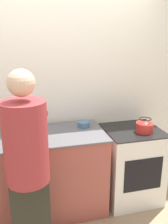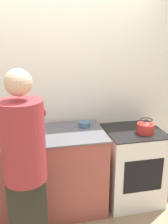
{
  "view_description": "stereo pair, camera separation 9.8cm",
  "coord_description": "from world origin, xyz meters",
  "px_view_note": "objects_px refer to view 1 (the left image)",
  "views": [
    {
      "loc": [
        -0.4,
        -2.14,
        1.96
      ],
      "look_at": [
        0.21,
        0.23,
        1.18
      ],
      "focal_mm": 40.0,
      "sensor_mm": 36.0,
      "label": 1
    },
    {
      "loc": [
        -0.31,
        -2.17,
        1.96
      ],
      "look_at": [
        0.21,
        0.23,
        1.18
      ],
      "focal_mm": 40.0,
      "sensor_mm": 36.0,
      "label": 2
    }
  ],
  "objects_px": {
    "knife": "(22,138)",
    "bowl_prep": "(83,124)",
    "kettle": "(145,126)",
    "oven": "(131,164)",
    "cutting_board": "(22,141)",
    "person": "(27,166)"
  },
  "relations": [
    {
      "from": "cutting_board",
      "to": "kettle",
      "type": "height_order",
      "value": "kettle"
    },
    {
      "from": "cutting_board",
      "to": "knife",
      "type": "bearing_deg",
      "value": 93.77
    },
    {
      "from": "oven",
      "to": "person",
      "type": "bearing_deg",
      "value": -154.09
    },
    {
      "from": "knife",
      "to": "kettle",
      "type": "distance_m",
      "value": 1.34
    },
    {
      "from": "kettle",
      "to": "cutting_board",
      "type": "bearing_deg",
      "value": -179.27
    },
    {
      "from": "cutting_board",
      "to": "knife",
      "type": "distance_m",
      "value": 0.04
    },
    {
      "from": "person",
      "to": "knife",
      "type": "distance_m",
      "value": 0.52
    },
    {
      "from": "bowl_prep",
      "to": "kettle",
      "type": "bearing_deg",
      "value": -19.74
    },
    {
      "from": "person",
      "to": "cutting_board",
      "type": "bearing_deg",
      "value": 93.48
    },
    {
      "from": "person",
      "to": "kettle",
      "type": "bearing_deg",
      "value": 20.8
    },
    {
      "from": "knife",
      "to": "kettle",
      "type": "relative_size",
      "value": 1.27
    },
    {
      "from": "kettle",
      "to": "bowl_prep",
      "type": "relative_size",
      "value": 1.49
    },
    {
      "from": "knife",
      "to": "bowl_prep",
      "type": "distance_m",
      "value": 0.72
    },
    {
      "from": "oven",
      "to": "person",
      "type": "relative_size",
      "value": 0.52
    },
    {
      "from": "oven",
      "to": "cutting_board",
      "type": "bearing_deg",
      "value": -174.9
    },
    {
      "from": "oven",
      "to": "bowl_prep",
      "type": "relative_size",
      "value": 6.8
    },
    {
      "from": "bowl_prep",
      "to": "knife",
      "type": "bearing_deg",
      "value": -162.94
    },
    {
      "from": "knife",
      "to": "kettle",
      "type": "bearing_deg",
      "value": 14.73
    },
    {
      "from": "knife",
      "to": "bowl_prep",
      "type": "bearing_deg",
      "value": 32.69
    },
    {
      "from": "oven",
      "to": "knife",
      "type": "distance_m",
      "value": 1.35
    },
    {
      "from": "kettle",
      "to": "person",
      "type": "bearing_deg",
      "value": -159.2
    },
    {
      "from": "kettle",
      "to": "bowl_prep",
      "type": "xyz_separation_m",
      "value": [
        -0.65,
        0.23,
        0.0
      ]
    }
  ]
}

